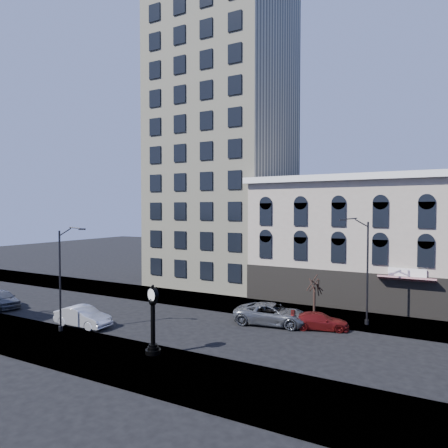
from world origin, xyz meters
The scene contains 13 objects.
ground centered at (0.00, 0.00, 0.00)m, with size 160.00×160.00×0.00m, color black.
sidewalk_far centered at (0.00, 8.00, 0.06)m, with size 160.00×6.00×0.12m, color gray.
sidewalk_near centered at (0.00, -8.00, 0.06)m, with size 160.00×6.00×0.12m, color gray.
cream_tower centered at (-6.11, 18.88, 19.32)m, with size 15.90×15.40×42.50m.
victorian_row centered at (12.00, 15.89, 6.00)m, with size 22.60×11.19×12.50m.
street_clock centered at (2.57, -6.46, 2.11)m, with size 1.00×1.00×4.39m.
street_lamp_near centered at (-5.99, -5.84, 6.15)m, with size 2.02×0.76×7.99m.
street_lamp_far centered at (12.82, 6.56, 6.63)m, with size 2.17×0.88×8.63m.
bare_tree_far centered at (9.19, 6.70, 3.29)m, with size 2.45×2.45×4.20m.
car_near_a centered at (-17.90, -3.39, 0.83)m, with size 1.95×4.84×1.65m, color #595B60.
car_near_b centered at (-6.28, -4.12, 0.79)m, with size 1.67×4.79×1.58m, color silver.
car_far_a centered at (6.62, 3.56, 0.84)m, with size 2.79×6.04×1.68m, color #595B60.
car_far_b centered at (10.36, 4.10, 0.64)m, with size 1.79×4.39×1.28m, color maroon.
Camera 1 is at (18.40, -26.22, 9.20)m, focal length 32.00 mm.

